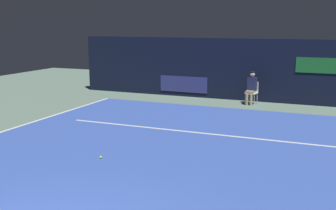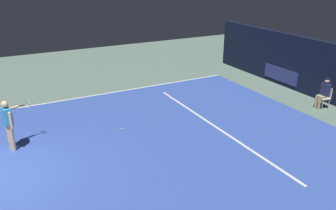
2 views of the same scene
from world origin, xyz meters
TOP-DOWN VIEW (x-y plane):
  - ground_plane at (0.00, 5.14)m, footprint 31.28×31.28m
  - court_surface at (0.00, 5.14)m, footprint 11.01×12.28m
  - line_sideline_right at (-5.46, 5.14)m, footprint 0.10×12.28m
  - line_service at (0.00, 7.29)m, footprint 8.59×0.10m
  - back_wall at (-0.00, 13.25)m, footprint 15.05×0.33m
  - tennis_player at (-1.68, 0.41)m, footprint 0.82×0.92m
  - line_judge_on_chair at (0.53, 12.41)m, footprint 0.49×0.57m
  - tennis_ball at (-1.37, 4.07)m, footprint 0.07×0.07m

SIDE VIEW (x-z plane):
  - ground_plane at x=0.00m, z-range 0.00..0.00m
  - court_surface at x=0.00m, z-range 0.00..0.01m
  - line_sideline_right at x=-5.46m, z-range 0.01..0.02m
  - line_service at x=0.00m, z-range 0.01..0.02m
  - tennis_ball at x=-1.37m, z-range 0.01..0.08m
  - line_judge_on_chair at x=0.53m, z-range 0.03..1.35m
  - tennis_player at x=-1.68m, z-range 0.12..1.85m
  - back_wall at x=0.00m, z-range 0.00..2.60m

